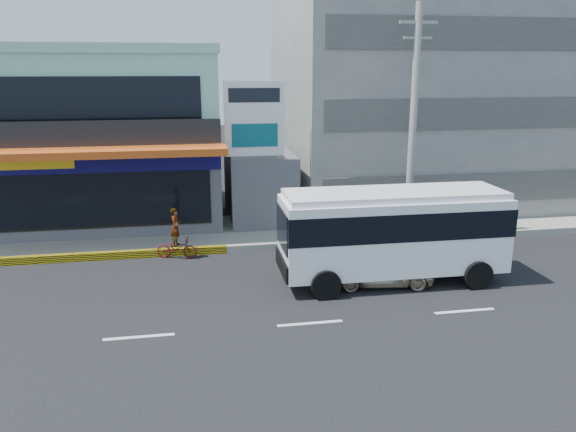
# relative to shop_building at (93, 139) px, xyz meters

# --- Properties ---
(ground) EXTENTS (120.00, 120.00, 0.00)m
(ground) POSITION_rel_shop_building_xyz_m (8.00, -13.95, -4.00)
(ground) COLOR black
(ground) RESTS_ON ground
(sidewalk) EXTENTS (70.00, 5.00, 0.30)m
(sidewalk) POSITION_rel_shop_building_xyz_m (13.00, -4.45, -3.85)
(sidewalk) COLOR gray
(sidewalk) RESTS_ON ground
(shop_building) EXTENTS (12.40, 11.70, 8.00)m
(shop_building) POSITION_rel_shop_building_xyz_m (0.00, 0.00, 0.00)
(shop_building) COLOR #4A4A4F
(shop_building) RESTS_ON ground
(concrete_building) EXTENTS (16.00, 12.00, 14.00)m
(concrete_building) POSITION_rel_shop_building_xyz_m (18.00, 1.05, 3.00)
(concrete_building) COLOR gray
(concrete_building) RESTS_ON ground
(gap_structure) EXTENTS (3.00, 6.00, 3.50)m
(gap_structure) POSITION_rel_shop_building_xyz_m (8.00, -1.95, -2.25)
(gap_structure) COLOR #4A4A4F
(gap_structure) RESTS_ON ground
(satellite_dish) EXTENTS (1.50, 1.50, 0.15)m
(satellite_dish) POSITION_rel_shop_building_xyz_m (8.00, -2.95, -0.42)
(satellite_dish) COLOR slate
(satellite_dish) RESTS_ON gap_structure
(billboard) EXTENTS (2.60, 0.18, 6.90)m
(billboard) POSITION_rel_shop_building_xyz_m (7.50, -4.75, 0.93)
(billboard) COLOR gray
(billboard) RESTS_ON ground
(utility_pole_near) EXTENTS (1.60, 0.30, 10.00)m
(utility_pole_near) POSITION_rel_shop_building_xyz_m (14.00, -6.55, 1.15)
(utility_pole_near) COLOR #999993
(utility_pole_near) RESTS_ON ground
(minibus) EXTENTS (7.94, 2.84, 3.31)m
(minibus) POSITION_rel_shop_building_xyz_m (11.61, -11.02, -2.02)
(minibus) COLOR white
(minibus) RESTS_ON ground
(sedan) EXTENTS (4.07, 2.05, 1.33)m
(sedan) POSITION_rel_shop_building_xyz_m (11.00, -11.31, -3.33)
(sedan) COLOR #BBAD8F
(sedan) RESTS_ON ground
(motorcycle_rider) EXTENTS (1.70, 0.95, 2.07)m
(motorcycle_rider) POSITION_rel_shop_building_xyz_m (4.00, -7.15, -3.31)
(motorcycle_rider) COLOR #510B0C
(motorcycle_rider) RESTS_ON ground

